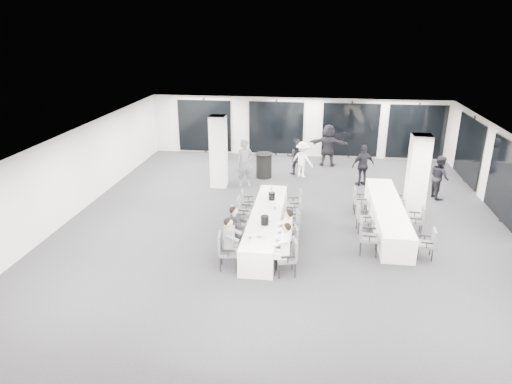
{
  "coord_description": "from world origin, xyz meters",
  "views": [
    {
      "loc": [
        0.88,
        -13.49,
        6.09
      ],
      "look_at": [
        -0.88,
        -0.2,
        1.09
      ],
      "focal_mm": 32.0,
      "sensor_mm": 36.0,
      "label": 1
    }
  ],
  "objects_px": {
    "chair_main_right_second": "(291,241)",
    "standing_guest_g": "(216,137)",
    "chair_main_left_second": "(231,237)",
    "chair_main_left_far": "(246,201)",
    "standing_guest_b": "(295,154)",
    "chair_main_left_mid": "(237,221)",
    "banquet_table_main": "(266,225)",
    "standing_guest_c": "(302,157)",
    "cocktail_table": "(264,165)",
    "chair_side_left_near": "(366,234)",
    "chair_side_left_far": "(358,199)",
    "standing_guest_e": "(419,151)",
    "standing_guest_h": "(440,174)",
    "ice_bucket_near": "(265,220)",
    "chair_side_right_mid": "(418,218)",
    "chair_main_left_near": "(225,249)",
    "chair_main_right_far": "(296,203)",
    "standing_guest_f": "(328,142)",
    "chair_main_right_mid": "(294,224)",
    "standing_guest_a": "(245,160)",
    "standing_guest_d": "(363,163)",
    "chair_side_right_near": "(429,242)",
    "banquet_table_side": "(387,215)",
    "chair_side_right_far": "(408,200)",
    "ice_bucket_far": "(272,196)",
    "chair_main_right_fourth": "(295,213)",
    "chair_main_right_near": "(289,255)",
    "chair_main_left_fourth": "(242,210)"
  },
  "relations": [
    {
      "from": "chair_main_right_second",
      "to": "standing_guest_g",
      "type": "xyz_separation_m",
      "value": [
        -4.08,
        9.37,
        0.51
      ]
    },
    {
      "from": "chair_main_left_second",
      "to": "chair_main_left_far",
      "type": "height_order",
      "value": "chair_main_left_second"
    },
    {
      "from": "standing_guest_b",
      "to": "chair_main_left_mid",
      "type": "bearing_deg",
      "value": 68.42
    },
    {
      "from": "banquet_table_main",
      "to": "standing_guest_c",
      "type": "height_order",
      "value": "standing_guest_c"
    },
    {
      "from": "cocktail_table",
      "to": "chair_side_left_near",
      "type": "height_order",
      "value": "cocktail_table"
    },
    {
      "from": "chair_main_left_mid",
      "to": "standing_guest_c",
      "type": "distance_m",
      "value": 6.31
    },
    {
      "from": "chair_side_left_far",
      "to": "standing_guest_e",
      "type": "distance_m",
      "value": 6.07
    },
    {
      "from": "standing_guest_h",
      "to": "ice_bucket_near",
      "type": "distance_m",
      "value": 7.62
    },
    {
      "from": "chair_side_right_mid",
      "to": "chair_main_left_second",
      "type": "bearing_deg",
      "value": 116.81
    },
    {
      "from": "chair_main_left_near",
      "to": "standing_guest_b",
      "type": "distance_m",
      "value": 8.38
    },
    {
      "from": "banquet_table_main",
      "to": "chair_main_right_far",
      "type": "bearing_deg",
      "value": 61.32
    },
    {
      "from": "chair_side_left_far",
      "to": "standing_guest_f",
      "type": "xyz_separation_m",
      "value": [
        -0.95,
        5.4,
        0.56
      ]
    },
    {
      "from": "chair_main_left_near",
      "to": "chair_main_right_mid",
      "type": "bearing_deg",
      "value": 131.12
    },
    {
      "from": "chair_main_left_near",
      "to": "chair_main_right_second",
      "type": "relative_size",
      "value": 1.06
    },
    {
      "from": "standing_guest_a",
      "to": "standing_guest_d",
      "type": "distance_m",
      "value": 4.63
    },
    {
      "from": "chair_main_left_second",
      "to": "chair_side_left_far",
      "type": "relative_size",
      "value": 0.99
    },
    {
      "from": "standing_guest_c",
      "to": "standing_guest_h",
      "type": "height_order",
      "value": "standing_guest_h"
    },
    {
      "from": "chair_main_right_far",
      "to": "standing_guest_f",
      "type": "height_order",
      "value": "standing_guest_f"
    },
    {
      "from": "chair_side_right_near",
      "to": "ice_bucket_near",
      "type": "bearing_deg",
      "value": 95.1
    },
    {
      "from": "banquet_table_side",
      "to": "chair_side_right_near",
      "type": "distance_m",
      "value": 2.17
    },
    {
      "from": "banquet_table_main",
      "to": "chair_side_right_far",
      "type": "bearing_deg",
      "value": 27.63
    },
    {
      "from": "chair_main_left_mid",
      "to": "standing_guest_e",
      "type": "bearing_deg",
      "value": 126.91
    },
    {
      "from": "chair_main_left_second",
      "to": "standing_guest_g",
      "type": "height_order",
      "value": "standing_guest_g"
    },
    {
      "from": "chair_main_right_second",
      "to": "standing_guest_e",
      "type": "xyz_separation_m",
      "value": [
        5.02,
        8.77,
        0.33
      ]
    },
    {
      "from": "chair_side_left_far",
      "to": "chair_side_right_far",
      "type": "height_order",
      "value": "chair_side_left_far"
    },
    {
      "from": "standing_guest_a",
      "to": "standing_guest_d",
      "type": "xyz_separation_m",
      "value": [
        4.59,
        0.63,
        -0.11
      ]
    },
    {
      "from": "chair_main_right_mid",
      "to": "ice_bucket_far",
      "type": "distance_m",
      "value": 1.55
    },
    {
      "from": "standing_guest_h",
      "to": "standing_guest_g",
      "type": "bearing_deg",
      "value": 54.49
    },
    {
      "from": "banquet_table_side",
      "to": "chair_main_right_mid",
      "type": "xyz_separation_m",
      "value": [
        -2.88,
        -1.39,
        0.16
      ]
    },
    {
      "from": "chair_main_right_mid",
      "to": "cocktail_table",
      "type": "bearing_deg",
      "value": 3.22
    },
    {
      "from": "chair_main_left_mid",
      "to": "chair_side_right_near",
      "type": "relative_size",
      "value": 1.15
    },
    {
      "from": "banquet_table_side",
      "to": "chair_main_left_second",
      "type": "bearing_deg",
      "value": -151.35
    },
    {
      "from": "chair_side_right_far",
      "to": "banquet_table_main",
      "type": "bearing_deg",
      "value": 112.64
    },
    {
      "from": "chair_main_left_mid",
      "to": "standing_guest_d",
      "type": "xyz_separation_m",
      "value": [
        4.09,
        5.32,
        0.37
      ]
    },
    {
      "from": "cocktail_table",
      "to": "chair_side_right_mid",
      "type": "bearing_deg",
      "value": -42.55
    },
    {
      "from": "cocktail_table",
      "to": "chair_main_right_far",
      "type": "relative_size",
      "value": 1.09
    },
    {
      "from": "chair_side_right_near",
      "to": "chair_side_right_mid",
      "type": "bearing_deg",
      "value": 4.5
    },
    {
      "from": "standing_guest_e",
      "to": "chair_main_right_fourth",
      "type": "bearing_deg",
      "value": 129.42
    },
    {
      "from": "chair_main_right_fourth",
      "to": "standing_guest_h",
      "type": "bearing_deg",
      "value": -56.72
    },
    {
      "from": "banquet_table_main",
      "to": "ice_bucket_near",
      "type": "bearing_deg",
      "value": -86.54
    },
    {
      "from": "chair_main_right_mid",
      "to": "standing_guest_f",
      "type": "xyz_separation_m",
      "value": [
        1.1,
        7.76,
        0.54
      ]
    },
    {
      "from": "chair_main_right_near",
      "to": "banquet_table_main",
      "type": "bearing_deg",
      "value": 7.24
    },
    {
      "from": "chair_main_right_fourth",
      "to": "standing_guest_g",
      "type": "relative_size",
      "value": 0.49
    },
    {
      "from": "chair_side_right_near",
      "to": "chair_main_left_fourth",
      "type": "bearing_deg",
      "value": 79.36
    },
    {
      "from": "cocktail_table",
      "to": "standing_guest_c",
      "type": "distance_m",
      "value": 1.63
    },
    {
      "from": "chair_side_left_near",
      "to": "ice_bucket_near",
      "type": "xyz_separation_m",
      "value": [
        -2.82,
        -0.09,
        0.3
      ]
    },
    {
      "from": "standing_guest_c",
      "to": "banquet_table_side",
      "type": "bearing_deg",
      "value": 149.45
    },
    {
      "from": "chair_main_left_second",
      "to": "standing_guest_f",
      "type": "relative_size",
      "value": 0.42
    },
    {
      "from": "standing_guest_b",
      "to": "chair_side_left_near",
      "type": "bearing_deg",
      "value": 99.06
    },
    {
      "from": "standing_guest_c",
      "to": "standing_guest_f",
      "type": "distance_m",
      "value": 2.07
    }
  ]
}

